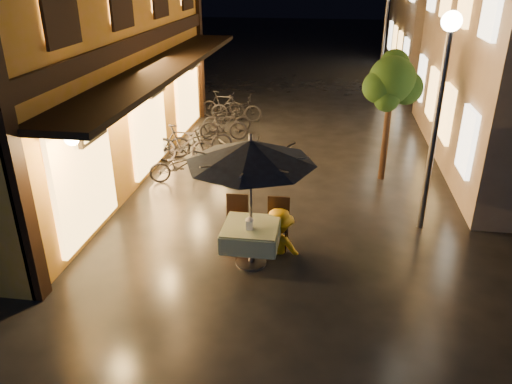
% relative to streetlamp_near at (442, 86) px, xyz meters
% --- Properties ---
extents(ground, '(90.00, 90.00, 0.00)m').
position_rel_streetlamp_near_xyz_m(ground, '(-3.00, -2.00, -2.92)').
color(ground, black).
rests_on(ground, ground).
extents(west_building, '(5.90, 11.40, 7.40)m').
position_rel_streetlamp_near_xyz_m(west_building, '(-8.72, 2.00, 0.79)').
color(west_building, gold).
rests_on(west_building, ground).
extents(street_tree, '(1.43, 1.20, 3.15)m').
position_rel_streetlamp_near_xyz_m(street_tree, '(-0.59, 2.51, -0.50)').
color(street_tree, black).
rests_on(street_tree, ground).
extents(streetlamp_near, '(0.36, 0.36, 4.23)m').
position_rel_streetlamp_near_xyz_m(streetlamp_near, '(0.00, 0.00, 0.00)').
color(streetlamp_near, '#59595E').
rests_on(streetlamp_near, ground).
extents(streetlamp_far, '(0.36, 0.36, 4.23)m').
position_rel_streetlamp_near_xyz_m(streetlamp_far, '(0.00, 12.00, 0.00)').
color(streetlamp_far, '#59595E').
rests_on(streetlamp_far, ground).
extents(cafe_table, '(0.99, 0.99, 0.78)m').
position_rel_streetlamp_near_xyz_m(cafe_table, '(-3.24, -1.87, -2.33)').
color(cafe_table, '#59595E').
rests_on(cafe_table, ground).
extents(patio_umbrella, '(2.22, 2.22, 2.46)m').
position_rel_streetlamp_near_xyz_m(patio_umbrella, '(-3.24, -1.87, -0.77)').
color(patio_umbrella, '#59595E').
rests_on(patio_umbrella, ground).
extents(cafe_chair_left, '(0.42, 0.42, 0.97)m').
position_rel_streetlamp_near_xyz_m(cafe_chair_left, '(-3.64, -1.14, -2.38)').
color(cafe_chair_left, black).
rests_on(cafe_chair_left, ground).
extents(cafe_chair_right, '(0.42, 0.42, 0.97)m').
position_rel_streetlamp_near_xyz_m(cafe_chair_right, '(-2.84, -1.14, -2.38)').
color(cafe_chair_right, black).
rests_on(cafe_chair_right, ground).
extents(table_lantern, '(0.16, 0.16, 0.25)m').
position_rel_streetlamp_near_xyz_m(table_lantern, '(-3.24, -2.01, -2.00)').
color(table_lantern, white).
rests_on(table_lantern, cafe_table).
extents(person_orange, '(0.76, 0.64, 1.38)m').
position_rel_streetlamp_near_xyz_m(person_orange, '(-3.59, -1.37, -2.23)').
color(person_orange, '#D54304').
rests_on(person_orange, ground).
extents(person_yellow, '(1.15, 0.79, 1.63)m').
position_rel_streetlamp_near_xyz_m(person_yellow, '(-2.80, -1.32, -2.10)').
color(person_yellow, '#EAA50C').
rests_on(person_yellow, ground).
extents(bicycle_0, '(1.63, 1.11, 0.81)m').
position_rel_streetlamp_near_xyz_m(bicycle_0, '(-5.58, 1.63, -2.51)').
color(bicycle_0, black).
rests_on(bicycle_0, ground).
extents(bicycle_1, '(1.82, 0.58, 1.08)m').
position_rel_streetlamp_near_xyz_m(bicycle_1, '(-5.81, 2.77, -2.38)').
color(bicycle_1, black).
rests_on(bicycle_1, ground).
extents(bicycle_2, '(1.91, 1.31, 0.95)m').
position_rel_streetlamp_near_xyz_m(bicycle_2, '(-5.52, 3.42, -2.44)').
color(bicycle_2, black).
rests_on(bicycle_2, ground).
extents(bicycle_3, '(1.54, 0.69, 0.89)m').
position_rel_streetlamp_near_xyz_m(bicycle_3, '(-5.17, 4.88, -2.47)').
color(bicycle_3, black).
rests_on(bicycle_3, ground).
extents(bicycle_4, '(1.62, 0.90, 0.81)m').
position_rel_streetlamp_near_xyz_m(bicycle_4, '(-5.24, 5.70, -2.51)').
color(bicycle_4, black).
rests_on(bicycle_4, ground).
extents(bicycle_5, '(1.66, 0.65, 0.97)m').
position_rel_streetlamp_near_xyz_m(bicycle_5, '(-5.67, 7.16, -2.43)').
color(bicycle_5, black).
rests_on(bicycle_5, ground).
extents(bicycle_6, '(1.77, 0.63, 0.92)m').
position_rel_streetlamp_near_xyz_m(bicycle_6, '(-5.15, 6.90, -2.46)').
color(bicycle_6, black).
rests_on(bicycle_6, ground).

